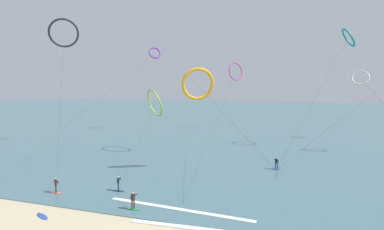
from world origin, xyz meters
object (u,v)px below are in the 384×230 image
surfer_coral (56,186)px  kite_violet (155,53)px  surfer_cobalt (276,164)px  surfboard_spare (42,216)px  kite_charcoal (64,33)px  kite_teal (348,38)px  surfer_emerald (133,202)px  kite_ivory (361,78)px  kite_amber (198,84)px  kite_magenta (235,72)px  surfer_navy (118,184)px  kite_lime (155,103)px

surfer_coral → kite_violet: size_ratio=0.04×
surfer_cobalt → surfboard_spare: size_ratio=0.87×
kite_charcoal → surfboard_spare: size_ratio=12.39×
surfer_coral → kite_teal: 51.38m
kite_charcoal → surfboard_spare: bearing=80.1°
surfer_emerald → kite_ivory: kite_ivory is taller
kite_amber → kite_teal: size_ratio=0.64×
surfer_emerald → kite_charcoal: size_ratio=0.07×
kite_magenta → kite_teal: 29.48m
surfer_emerald → kite_magenta: bearing=11.7°
surfer_cobalt → kite_ivory: bearing=81.9°
kite_violet → kite_teal: size_ratio=2.11×
surfboard_spare → surfer_emerald: bearing=25.7°
surfer_cobalt → kite_amber: (-10.01, -4.34, 10.92)m
surfer_navy → surfboard_spare: 7.83m
kite_magenta → surfboard_spare: kite_magenta is taller
surfer_emerald → surfboard_spare: size_ratio=0.87×
surfer_navy → surfboard_spare: size_ratio=0.87×
kite_magenta → kite_charcoal: size_ratio=2.19×
kite_teal → kite_magenta: bearing=51.2°
kite_amber → kite_charcoal: bearing=-48.1°
surfer_coral → kite_violet: 47.21m
kite_ivory → kite_charcoal: 60.20m
surfer_navy → kite_violet: size_ratio=0.04×
surfer_navy → kite_charcoal: size_ratio=0.07×
kite_ivory → kite_teal: kite_teal is taller
surfer_coral → kite_teal: bearing=92.5°
kite_magenta → surfer_navy: bearing=-148.2°
surfer_navy → surfer_emerald: (3.74, -3.63, 0.00)m
kite_charcoal → kite_lime: (18.74, -0.71, -12.85)m
kite_charcoal → kite_lime: bearing=131.6°
surfer_navy → surfer_cobalt: bearing=-86.0°
surfer_navy → kite_teal: kite_teal is taller
kite_lime → kite_violet: (-9.67, 22.05, 11.27)m
kite_magenta → kite_ivory: bearing=-69.2°
kite_magenta → kite_amber: bearing=-140.4°
surfer_emerald → kite_teal: size_ratio=0.08×
surfer_emerald → kite_teal: bearing=-21.7°
surfer_coral → kite_amber: (12.66, 11.22, 10.92)m
surfboard_spare → kite_amber: bearing=58.1°
kite_magenta → kite_charcoal: kite_charcoal is taller
kite_amber → surfer_coral: bearing=12.5°
surfer_navy → kite_magenta: size_ratio=0.03×
surfer_cobalt → kite_lime: kite_lime is taller
kite_amber → kite_teal: bearing=-164.2°
kite_magenta → kite_charcoal: (-28.41, -30.22, 6.10)m
kite_amber → surfboard_spare: 22.09m
surfer_cobalt → surfboard_spare: (-19.91, -20.25, -0.78)m
surfer_navy → surfer_cobalt: 21.18m
kite_amber → kite_ivory: bearing=-159.4°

